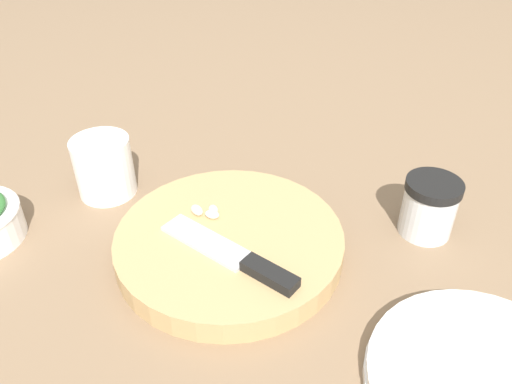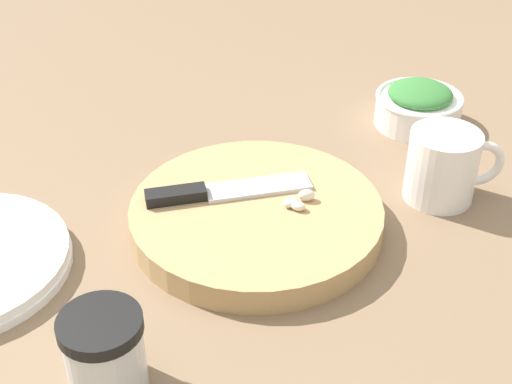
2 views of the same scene
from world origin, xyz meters
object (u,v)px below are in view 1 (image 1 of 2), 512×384
Objects in this scene: garlic_cloves at (206,211)px; spice_jar at (429,207)px; cutting_board at (230,243)px; coffee_mug at (103,166)px; chef_knife at (236,257)px.

garlic_cloves is 0.53× the size of spice_jar.
cutting_board is 2.46× the size of coffee_mug.
cutting_board is 0.05m from garlic_cloves.
garlic_cloves is 0.28m from spice_jar.
coffee_mug reaches higher than chef_knife.
chef_knife is 0.26m from spice_jar.
cutting_board is 1.48× the size of chef_knife.
chef_knife reaches higher than cutting_board.
garlic_cloves is at bearing 64.03° from chef_knife.
chef_knife is 1.66× the size of coffee_mug.
spice_jar is 0.68× the size of coffee_mug.
chef_knife and garlic_cloves have the same top height.
garlic_cloves is at bearing 164.23° from cutting_board.
chef_knife is at bearing -29.99° from garlic_cloves.
spice_jar is at bearing 43.15° from cutting_board.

